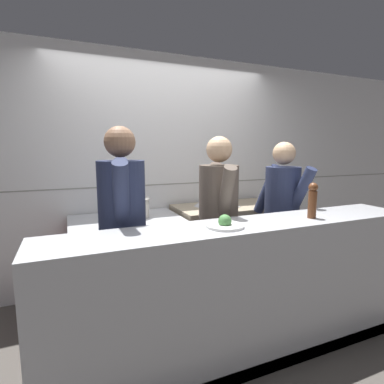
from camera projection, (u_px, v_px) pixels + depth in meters
name	position (u px, v px, depth m)	size (l,w,h in m)	color
ground_plane	(215.00, 339.00, 2.48)	(14.00, 14.00, 0.00)	#4C4742
wall_back_tiled	(165.00, 171.00, 3.48)	(8.00, 0.06, 2.60)	white
oven_range	(127.00, 260.00, 3.03)	(1.07, 0.71, 0.88)	maroon
prep_counter	(230.00, 244.00, 3.48)	(1.27, 0.65, 0.92)	gray
pass_counter	(247.00, 292.00, 2.20)	(2.85, 0.45, 1.03)	#B7BABF
stock_pot	(132.00, 207.00, 3.01)	(0.36, 0.36, 0.19)	beige
mixing_bowl_steel	(203.00, 202.00, 3.36)	(0.21, 0.21, 0.09)	#B7BABF
chefs_knife	(222.00, 208.00, 3.22)	(0.40, 0.05, 0.02)	#B7BABF
plated_dish_main	(225.00, 224.00, 2.02)	(0.26, 0.26, 0.09)	white
pepper_mill	(313.00, 200.00, 2.27)	(0.07, 0.07, 0.27)	brown
chef_head_cook	(123.00, 229.00, 2.27)	(0.41, 0.76, 1.72)	black
chef_sous	(218.00, 222.00, 2.60)	(0.40, 0.73, 1.66)	black
chef_line	(281.00, 216.00, 2.92)	(0.39, 0.71, 1.62)	black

